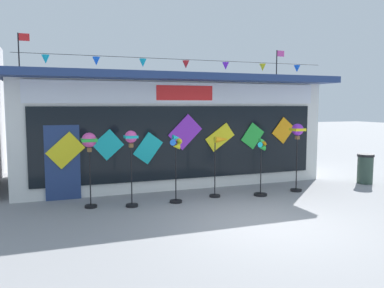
{
  "coord_description": "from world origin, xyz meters",
  "views": [
    {
      "loc": [
        -4.25,
        -7.14,
        2.54
      ],
      "look_at": [
        -0.56,
        2.9,
        1.45
      ],
      "focal_mm": 36.52,
      "sensor_mm": 36.0,
      "label": 1
    }
  ],
  "objects_px": {
    "kite_shop_building": "(164,128)",
    "wind_spinner_right": "(261,163)",
    "wind_spinner_left": "(131,147)",
    "trash_bin": "(365,169)",
    "wind_spinner_center_left": "(176,158)",
    "wind_spinner_center_right": "(219,157)",
    "wind_spinner_far_left": "(89,147)",
    "wind_spinner_far_right": "(297,137)"
  },
  "relations": [
    {
      "from": "kite_shop_building",
      "to": "wind_spinner_right",
      "type": "xyz_separation_m",
      "value": [
        1.76,
        -3.65,
        -0.81
      ]
    },
    {
      "from": "wind_spinner_left",
      "to": "wind_spinner_right",
      "type": "bearing_deg",
      "value": -1.45
    },
    {
      "from": "kite_shop_building",
      "to": "trash_bin",
      "type": "height_order",
      "value": "kite_shop_building"
    },
    {
      "from": "wind_spinner_left",
      "to": "trash_bin",
      "type": "bearing_deg",
      "value": 1.98
    },
    {
      "from": "wind_spinner_left",
      "to": "wind_spinner_center_left",
      "type": "height_order",
      "value": "wind_spinner_left"
    },
    {
      "from": "wind_spinner_center_left",
      "to": "wind_spinner_right",
      "type": "distance_m",
      "value": 2.47
    },
    {
      "from": "kite_shop_building",
      "to": "wind_spinner_center_right",
      "type": "height_order",
      "value": "kite_shop_building"
    },
    {
      "from": "wind_spinner_center_left",
      "to": "trash_bin",
      "type": "xyz_separation_m",
      "value": [
        6.49,
        0.29,
        -0.68
      ]
    },
    {
      "from": "kite_shop_building",
      "to": "wind_spinner_far_left",
      "type": "height_order",
      "value": "kite_shop_building"
    },
    {
      "from": "wind_spinner_left",
      "to": "wind_spinner_right",
      "type": "distance_m",
      "value": 3.66
    },
    {
      "from": "wind_spinner_center_right",
      "to": "wind_spinner_right",
      "type": "bearing_deg",
      "value": -15.6
    },
    {
      "from": "wind_spinner_center_left",
      "to": "wind_spinner_far_right",
      "type": "relative_size",
      "value": 0.89
    },
    {
      "from": "wind_spinner_center_right",
      "to": "wind_spinner_right",
      "type": "distance_m",
      "value": 1.19
    },
    {
      "from": "wind_spinner_left",
      "to": "wind_spinner_right",
      "type": "height_order",
      "value": "wind_spinner_left"
    },
    {
      "from": "kite_shop_building",
      "to": "wind_spinner_right",
      "type": "relative_size",
      "value": 6.11
    },
    {
      "from": "wind_spinner_left",
      "to": "trash_bin",
      "type": "height_order",
      "value": "wind_spinner_left"
    },
    {
      "from": "wind_spinner_right",
      "to": "wind_spinner_far_right",
      "type": "height_order",
      "value": "wind_spinner_far_right"
    },
    {
      "from": "wind_spinner_center_right",
      "to": "wind_spinner_far_right",
      "type": "relative_size",
      "value": 0.84
    },
    {
      "from": "wind_spinner_center_right",
      "to": "wind_spinner_right",
      "type": "relative_size",
      "value": 1.03
    },
    {
      "from": "wind_spinner_far_left",
      "to": "trash_bin",
      "type": "xyz_separation_m",
      "value": [
        8.62,
        -0.0,
        -1.03
      ]
    },
    {
      "from": "wind_spinner_center_left",
      "to": "wind_spinner_center_right",
      "type": "distance_m",
      "value": 1.35
    },
    {
      "from": "kite_shop_building",
      "to": "wind_spinner_left",
      "type": "height_order",
      "value": "kite_shop_building"
    },
    {
      "from": "wind_spinner_far_left",
      "to": "wind_spinner_center_right",
      "type": "bearing_deg",
      "value": -0.67
    },
    {
      "from": "wind_spinner_far_left",
      "to": "wind_spinner_left",
      "type": "bearing_deg",
      "value": -15.29
    },
    {
      "from": "wind_spinner_far_right",
      "to": "trash_bin",
      "type": "xyz_separation_m",
      "value": [
        2.77,
        0.21,
        -1.1
      ]
    },
    {
      "from": "wind_spinner_center_left",
      "to": "wind_spinner_far_right",
      "type": "bearing_deg",
      "value": 1.21
    },
    {
      "from": "kite_shop_building",
      "to": "wind_spinner_far_right",
      "type": "xyz_separation_m",
      "value": [
        3.02,
        -3.5,
        -0.15
      ]
    },
    {
      "from": "wind_spinner_center_left",
      "to": "wind_spinner_center_right",
      "type": "xyz_separation_m",
      "value": [
        1.32,
        0.25,
        -0.05
      ]
    },
    {
      "from": "wind_spinner_center_left",
      "to": "wind_spinner_left",
      "type": "bearing_deg",
      "value": 178.93
    },
    {
      "from": "wind_spinner_far_left",
      "to": "trash_bin",
      "type": "height_order",
      "value": "wind_spinner_far_left"
    },
    {
      "from": "wind_spinner_far_left",
      "to": "wind_spinner_center_left",
      "type": "xyz_separation_m",
      "value": [
        2.13,
        -0.29,
        -0.35
      ]
    },
    {
      "from": "wind_spinner_center_right",
      "to": "wind_spinner_far_right",
      "type": "bearing_deg",
      "value": -4.01
    },
    {
      "from": "wind_spinner_far_left",
      "to": "wind_spinner_left",
      "type": "xyz_separation_m",
      "value": [
        0.97,
        -0.27,
        -0.03
      ]
    },
    {
      "from": "wind_spinner_center_left",
      "to": "wind_spinner_far_right",
      "type": "distance_m",
      "value": 3.75
    },
    {
      "from": "wind_spinner_left",
      "to": "wind_spinner_right",
      "type": "relative_size",
      "value": 1.17
    },
    {
      "from": "wind_spinner_far_left",
      "to": "wind_spinner_right",
      "type": "bearing_deg",
      "value": -4.46
    },
    {
      "from": "wind_spinner_center_left",
      "to": "trash_bin",
      "type": "distance_m",
      "value": 6.53
    },
    {
      "from": "wind_spinner_far_right",
      "to": "trash_bin",
      "type": "relative_size",
      "value": 2.08
    },
    {
      "from": "kite_shop_building",
      "to": "wind_spinner_center_right",
      "type": "bearing_deg",
      "value": -79.45
    },
    {
      "from": "wind_spinner_far_left",
      "to": "wind_spinner_left",
      "type": "relative_size",
      "value": 0.98
    },
    {
      "from": "wind_spinner_center_right",
      "to": "wind_spinner_far_right",
      "type": "xyz_separation_m",
      "value": [
        2.4,
        -0.17,
        0.47
      ]
    },
    {
      "from": "wind_spinner_left",
      "to": "wind_spinner_far_right",
      "type": "height_order",
      "value": "wind_spinner_far_right"
    }
  ]
}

